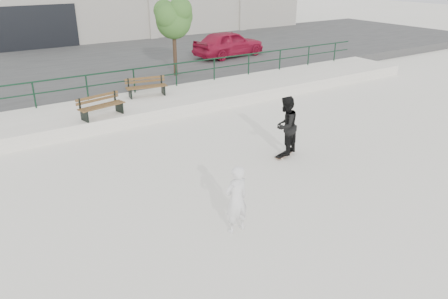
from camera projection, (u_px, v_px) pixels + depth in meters
ground at (281, 226)px, 9.99m from camera, size 120.00×120.00×0.00m
ledge at (125, 110)px, 17.20m from camera, size 30.00×3.00×0.50m
parking_strip at (66, 70)px, 23.73m from camera, size 60.00×14.00×0.50m
railing at (111, 78)px, 17.81m from camera, size 28.00×0.06×1.03m
bench_left at (101, 106)px, 15.52m from camera, size 1.75×0.83×0.78m
bench_right at (146, 87)px, 17.98m from camera, size 1.73×0.77×0.77m
tree at (174, 17)px, 20.44m from camera, size 2.07×1.84×3.68m
red_car at (229, 43)px, 25.58m from camera, size 4.65×2.36×1.52m
skateboard at (284, 154)px, 13.60m from camera, size 0.80×0.43×0.09m
standing_skater at (286, 126)px, 13.23m from camera, size 1.09×0.98×1.84m
seated_skater at (236, 200)px, 9.51m from camera, size 0.60×0.41×1.60m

